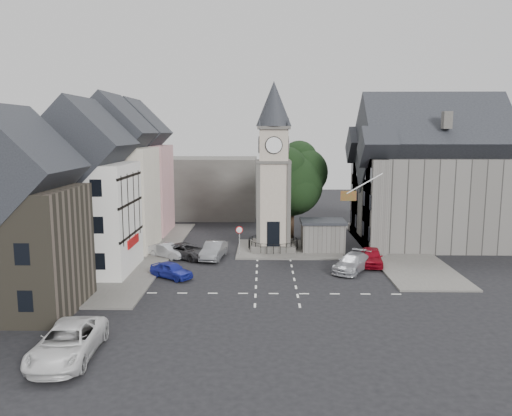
{
  "coord_description": "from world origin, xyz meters",
  "views": [
    {
      "loc": [
        -0.91,
        -40.04,
        11.55
      ],
      "look_at": [
        -1.64,
        5.0,
        4.63
      ],
      "focal_mm": 35.0,
      "sensor_mm": 36.0,
      "label": 1
    }
  ],
  "objects_px": {
    "stone_shelter": "(323,236)",
    "pedestrian": "(392,242)",
    "car_east_red": "(372,257)",
    "car_west_blue": "(171,270)",
    "clock_tower": "(273,168)"
  },
  "relations": [
    {
      "from": "car_west_blue",
      "to": "pedestrian",
      "type": "height_order",
      "value": "pedestrian"
    },
    {
      "from": "clock_tower",
      "to": "stone_shelter",
      "type": "height_order",
      "value": "clock_tower"
    },
    {
      "from": "pedestrian",
      "to": "stone_shelter",
      "type": "bearing_deg",
      "value": 3.14
    },
    {
      "from": "stone_shelter",
      "to": "car_west_blue",
      "type": "relative_size",
      "value": 1.14
    },
    {
      "from": "clock_tower",
      "to": "car_east_red",
      "type": "xyz_separation_m",
      "value": [
        8.5,
        -5.57,
        -7.36
      ]
    },
    {
      "from": "car_east_red",
      "to": "stone_shelter",
      "type": "bearing_deg",
      "value": 134.75
    },
    {
      "from": "car_east_red",
      "to": "car_west_blue",
      "type": "bearing_deg",
      "value": -157.49
    },
    {
      "from": "stone_shelter",
      "to": "pedestrian",
      "type": "height_order",
      "value": "stone_shelter"
    },
    {
      "from": "clock_tower",
      "to": "pedestrian",
      "type": "xyz_separation_m",
      "value": [
        11.5,
        -0.49,
        -7.16
      ]
    },
    {
      "from": "car_east_red",
      "to": "pedestrian",
      "type": "distance_m",
      "value": 5.9
    },
    {
      "from": "stone_shelter",
      "to": "pedestrian",
      "type": "distance_m",
      "value": 6.73
    },
    {
      "from": "car_west_blue",
      "to": "pedestrian",
      "type": "relative_size",
      "value": 1.96
    },
    {
      "from": "clock_tower",
      "to": "car_west_blue",
      "type": "distance_m",
      "value": 14.78
    },
    {
      "from": "stone_shelter",
      "to": "car_east_red",
      "type": "xyz_separation_m",
      "value": [
        3.7,
        -5.08,
        -0.79
      ]
    },
    {
      "from": "clock_tower",
      "to": "pedestrian",
      "type": "relative_size",
      "value": 8.45
    }
  ]
}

